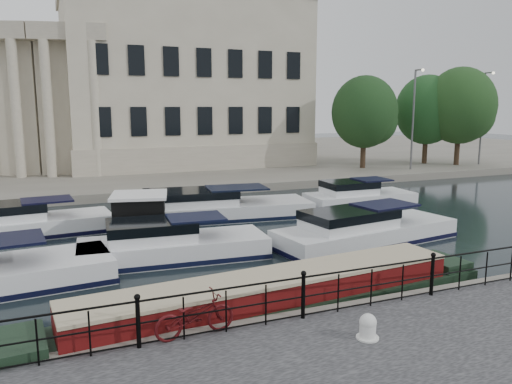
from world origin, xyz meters
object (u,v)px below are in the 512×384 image
narrowboat (273,304)px  harbour_hut (140,221)px  bicycle (195,315)px  mooring_bollard (368,327)px

narrowboat → harbour_hut: bearing=98.4°
bicycle → narrowboat: (2.60, 1.41, -0.68)m
bicycle → narrowboat: bearing=-66.4°
bicycle → narrowboat: bicycle is taller
narrowboat → bicycle: bearing=-156.2°
bicycle → mooring_bollard: bicycle is taller
bicycle → narrowboat: size_ratio=0.13×
bicycle → harbour_hut: size_ratio=0.53×
bicycle → harbour_hut: 10.41m
mooring_bollard → harbour_hut: 12.38m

